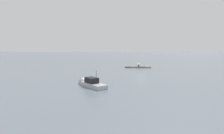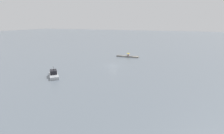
% 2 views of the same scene
% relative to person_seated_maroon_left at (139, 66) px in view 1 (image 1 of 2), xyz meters
% --- Properties ---
extents(ground_plane, '(500.00, 500.00, 0.00)m').
position_rel_person_seated_maroon_left_xyz_m(ground_plane, '(0.27, 16.95, -0.79)').
color(ground_plane, slate).
extents(seawall_pier, '(9.80, 1.72, 0.53)m').
position_rel_person_seated_maroon_left_xyz_m(seawall_pier, '(0.27, -0.14, -0.52)').
color(seawall_pier, gray).
rests_on(seawall_pier, ground_plane).
extents(person_seated_maroon_left, '(0.44, 0.63, 0.73)m').
position_rel_person_seated_maroon_left_xyz_m(person_seated_maroon_left, '(0.00, 0.00, 0.00)').
color(person_seated_maroon_left, '#1E2333').
rests_on(person_seated_maroon_left, seawall_pier).
extents(umbrella_open_yellow, '(1.50, 1.50, 1.32)m').
position_rel_person_seated_maroon_left_xyz_m(umbrella_open_yellow, '(-0.01, -0.15, 0.88)').
color(umbrella_open_yellow, black).
rests_on(umbrella_open_yellow, seawall_pier).
extents(motorboat_grey_near, '(6.62, 6.82, 4.09)m').
position_rel_person_seated_maroon_left_xyz_m(motorboat_grey_near, '(11.30, 34.63, -0.35)').
color(motorboat_grey_near, '#ADB2B7').
rests_on(motorboat_grey_near, ground_plane).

